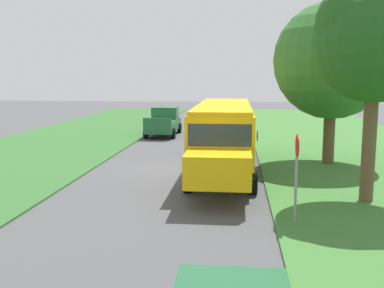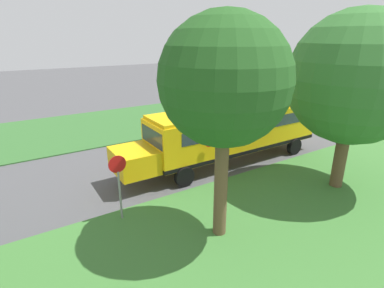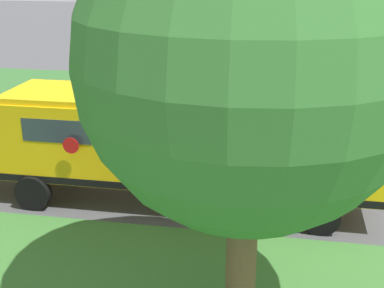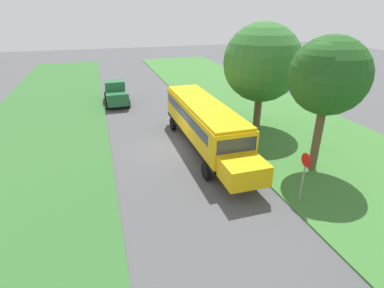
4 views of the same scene
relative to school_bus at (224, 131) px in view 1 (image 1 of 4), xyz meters
name	(u,v)px [view 1 (image 1 of 4)]	position (x,y,z in m)	size (l,w,h in m)	color
ground_plane	(177,168)	(2.24, -0.56, -1.92)	(120.00, 120.00, 0.00)	#4C4C4F
grass_far_side	(1,164)	(11.24, -0.56, -1.89)	(10.00, 80.00, 0.07)	#33662D
school_bus	(224,131)	(0.00, 0.00, 0.00)	(2.85, 12.42, 3.16)	yellow
pickup_truck	(164,121)	(4.94, -13.11, -0.85)	(2.28, 5.40, 2.10)	#236038
oak_tree_beside_bus	(330,60)	(-5.14, -2.39, 3.32)	(5.74, 5.74, 8.07)	brown
oak_tree_roadside_mid	(371,38)	(-5.03, 4.80, 3.75)	(4.18, 4.18, 7.70)	brown
stop_sign	(296,168)	(-2.36, 7.46, -0.19)	(0.08, 0.68, 2.74)	gray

